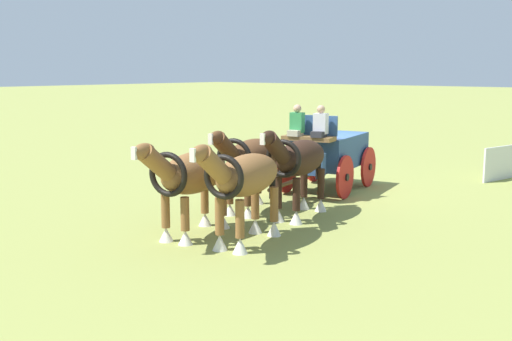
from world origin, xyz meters
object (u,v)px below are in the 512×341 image
Objects in this scene: draft_horse_lead_off at (191,176)px; draft_horse_lead_near at (244,179)px; show_wagon at (327,152)px; draft_horse_rear_near at (298,161)px; draft_horse_rear_off at (251,160)px.

draft_horse_lead_near is at bearing 101.31° from draft_horse_lead_off.
draft_horse_lead_near is at bearing 17.78° from show_wagon.
draft_horse_rear_near is 1.00× the size of draft_horse_rear_off.
draft_horse_rear_near is at bearing 165.03° from draft_horse_lead_off.
show_wagon reaches higher than draft_horse_rear_off.
draft_horse_rear_off is 2.92m from draft_horse_lead_near.
draft_horse_rear_off reaches higher than draft_horse_lead_off.
draft_horse_rear_off is 1.00× the size of draft_horse_lead_off.
draft_horse_rear_off is at bearing -78.92° from draft_horse_rear_near.
draft_horse_rear_off is at bearing -141.91° from draft_horse_lead_near.
draft_horse_lead_off is (6.05, 0.58, 0.17)m from show_wagon.
show_wagon is 1.79× the size of draft_horse_lead_near.
draft_horse_lead_near is 1.00× the size of draft_horse_lead_off.
draft_horse_lead_near is (2.30, 1.80, 0.04)m from draft_horse_rear_off.
show_wagon is 1.79× the size of draft_horse_lead_off.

